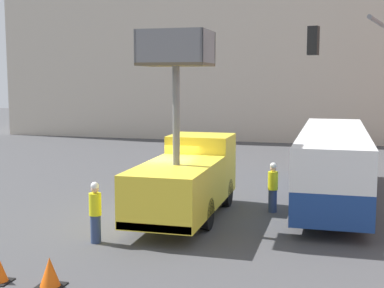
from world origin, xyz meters
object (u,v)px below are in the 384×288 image
Objects in this scene: utility_truck at (186,176)px; road_worker_near_truck at (95,212)px; traffic_cone_mid_road at (50,273)px; city_bus at (333,159)px; road_worker_directing at (273,187)px.

road_worker_near_truck is at bearing -118.45° from utility_truck.
traffic_cone_mid_road is at bearing 51.69° from road_worker_near_truck.
traffic_cone_mid_road is (-6.58, -11.39, -1.39)m from city_bus.
traffic_cone_mid_road is at bearing -101.85° from utility_truck.
road_worker_directing is 2.56× the size of traffic_cone_mid_road.
road_worker_directing is (-2.17, -2.64, -0.78)m from city_bus.
road_worker_near_truck is at bearing -155.44° from road_worker_directing.
city_bus is 6.53× the size of road_worker_directing.
road_worker_near_truck is 3.61m from traffic_cone_mid_road.
traffic_cone_mid_road is at bearing -139.29° from road_worker_directing.
traffic_cone_mid_road is at bearing 160.06° from city_bus.
utility_truck is at bearing -163.83° from road_worker_near_truck.
road_worker_directing is (4.85, 5.22, -0.00)m from road_worker_near_truck.
road_worker_near_truck reaches higher than road_worker_directing.
road_worker_near_truck reaches higher than traffic_cone_mid_road.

